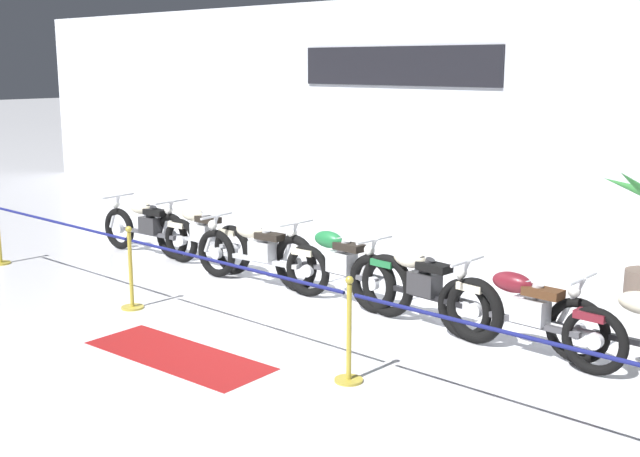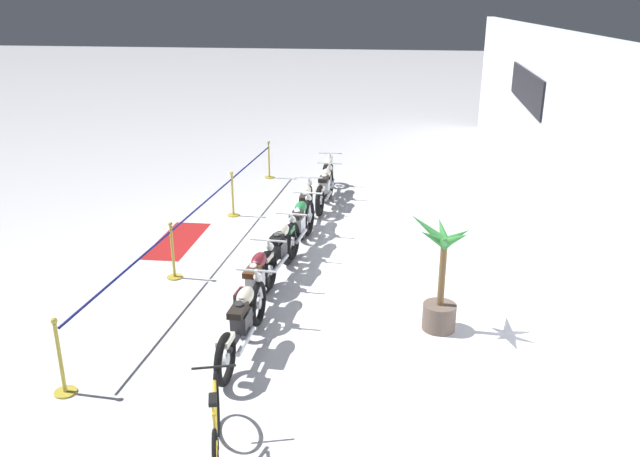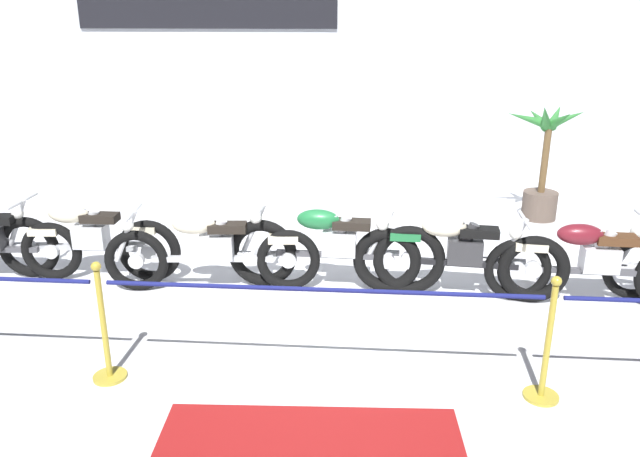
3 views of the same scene
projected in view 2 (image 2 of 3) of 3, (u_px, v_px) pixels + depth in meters
ground_plane at (270, 247)px, 12.58m from camera, size 120.00×120.00×0.00m
back_wall at (547, 154)px, 11.07m from camera, size 28.00×0.29×4.20m
motorcycle_cream_0 at (328, 176)px, 16.01m from camera, size 2.19×0.62×0.92m
motorcycle_cream_1 at (325, 188)px, 14.92m from camera, size 2.14×0.62×0.94m
motorcycle_cream_2 at (306, 206)px, 13.58m from camera, size 2.35×0.62×0.93m
motorcycle_green_3 at (299, 226)px, 12.33m from camera, size 2.38×0.62×0.97m
motorcycle_cream_4 at (280, 251)px, 11.11m from camera, size 2.27×0.62×0.95m
motorcycle_maroon_5 at (257, 282)px, 9.86m from camera, size 2.21×0.62×0.92m
motorcycle_cream_6 at (243, 321)px, 8.63m from camera, size 2.29×0.62×0.93m
bicycle at (216, 431)px, 6.52m from camera, size 1.67×0.66×0.96m
potted_palm_left_of_row at (440, 280)px, 9.14m from camera, size 1.12×0.94×1.81m
stanchion_far_left at (226, 190)px, 13.79m from camera, size 10.61×0.28×1.05m
stanchion_mid_left at (233, 201)px, 14.31m from camera, size 0.28×0.28×1.05m
stanchion_mid_right at (173, 259)px, 11.03m from camera, size 0.28×0.28×1.05m
stanchion_far_right at (62, 368)px, 7.71m from camera, size 0.28×0.28×1.05m
floor_banner at (178, 240)px, 12.91m from camera, size 2.23×0.90×0.01m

